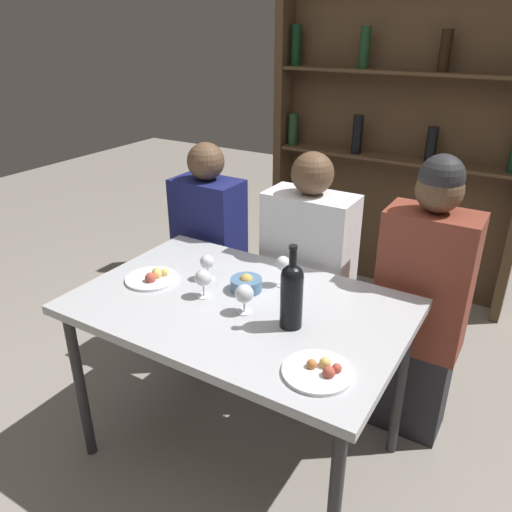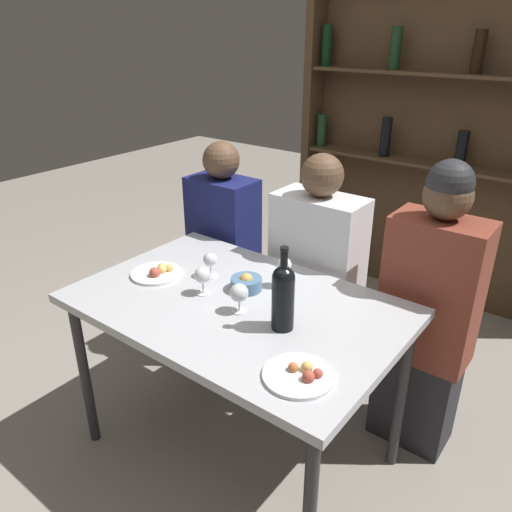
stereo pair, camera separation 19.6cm
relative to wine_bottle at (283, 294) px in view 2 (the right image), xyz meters
The scene contains 14 objects.
ground_plane 0.94m from the wine_bottle, behind, with size 10.00×10.00×0.00m, color gray.
dining_table 0.32m from the wine_bottle, behind, with size 1.27×0.83×0.77m.
wine_rack_wall 1.97m from the wine_bottle, 97.27° to the left, with size 1.68×0.21×2.28m.
wine_bottle is the anchor object (origin of this frame).
wine_glass_0 0.49m from the wine_bottle, 163.44° to the left, with size 0.06×0.06×0.11m.
wine_glass_1 0.31m from the wine_bottle, 123.87° to the left, with size 0.06×0.06×0.13m.
wine_glass_2 0.20m from the wine_bottle, behind, with size 0.07×0.07×0.12m.
wine_glass_3 0.40m from the wine_bottle, behind, with size 0.07×0.07×0.12m.
food_plate_0 0.31m from the wine_bottle, 43.89° to the right, with size 0.22×0.22×0.04m.
food_plate_1 0.67m from the wine_bottle, behind, with size 0.22×0.22×0.05m.
snack_bowl 0.33m from the wine_bottle, 152.92° to the left, with size 0.13×0.13×0.07m.
seated_person_left 1.06m from the wine_bottle, 143.03° to the left, with size 0.35×0.22×1.23m.
seated_person_center 0.72m from the wine_bottle, 110.01° to the left, with size 0.42×0.22×1.25m.
seated_person_right 0.74m from the wine_bottle, 62.00° to the left, with size 0.37×0.22×1.31m.
Camera 2 is at (1.09, -1.29, 1.75)m, focal length 35.00 mm.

